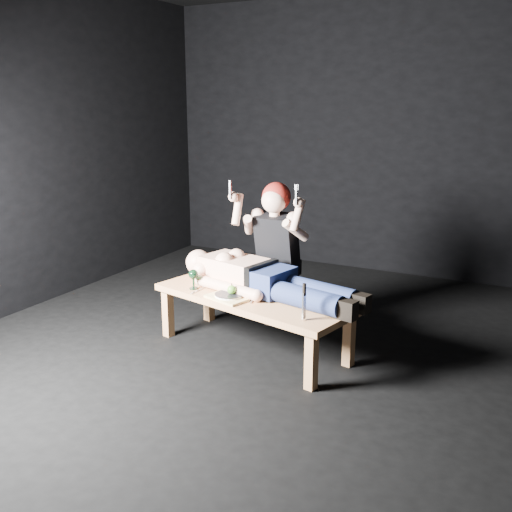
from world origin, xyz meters
name	(u,v)px	position (x,y,z in m)	size (l,w,h in m)	color
ground	(280,347)	(0.00, 0.00, 0.00)	(5.00, 5.00, 0.00)	black
back_wall	(378,137)	(0.00, 2.50, 1.50)	(5.00, 5.00, 0.00)	black
table	(253,323)	(-0.17, -0.13, 0.23)	(1.59, 0.60, 0.45)	#C6824C
lying_man	(267,276)	(-0.10, -0.04, 0.59)	(1.68, 0.51, 0.28)	#E3AD91
kneeling_woman	(281,254)	(-0.18, 0.39, 0.65)	(0.69, 0.78, 1.30)	black
serving_tray	(229,297)	(-0.30, -0.28, 0.46)	(0.32, 0.23, 0.02)	tan
plate	(229,295)	(-0.30, -0.28, 0.48)	(0.21, 0.21, 0.02)	white
apple	(232,290)	(-0.28, -0.27, 0.52)	(0.07, 0.07, 0.07)	#3F8B18
goblet	(193,279)	(-0.66, -0.21, 0.53)	(0.08, 0.08, 0.16)	black
fork_flat	(198,291)	(-0.60, -0.24, 0.45)	(0.01, 0.17, 0.01)	#B2B2B7
knife_flat	(243,302)	(-0.16, -0.31, 0.45)	(0.01, 0.17, 0.01)	#B2B2B7
spoon_flat	(252,300)	(-0.13, -0.23, 0.45)	(0.01, 0.17, 0.01)	#B2B2B7
carving_knife	(304,302)	(0.38, -0.44, 0.58)	(0.03, 0.04, 0.26)	#B2B2B7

